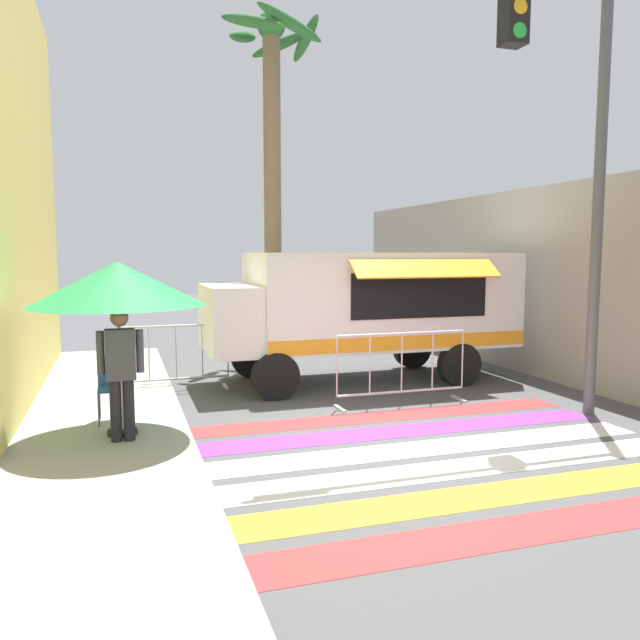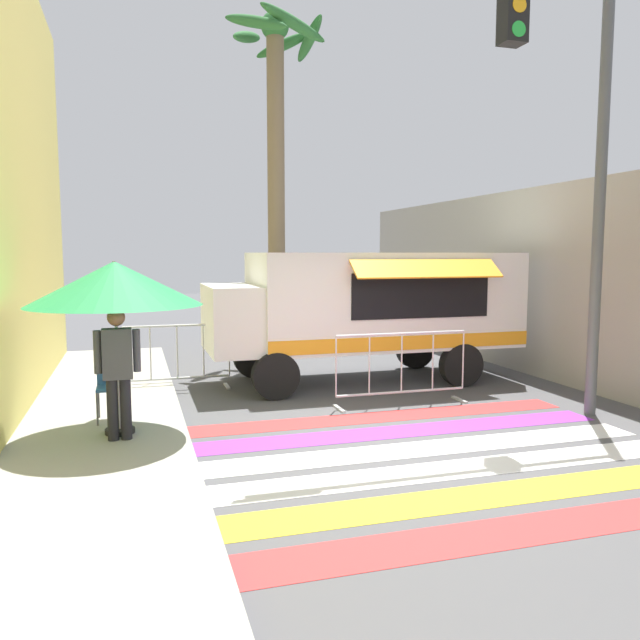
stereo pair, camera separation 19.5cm
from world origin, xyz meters
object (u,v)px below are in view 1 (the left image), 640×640
(food_truck, at_px, (359,304))
(palm_tree, at_px, (273,135))
(traffic_signal_pole, at_px, (551,104))
(patio_umbrella, at_px, (117,284))
(folding_chair, at_px, (115,381))
(barricade_side, at_px, (176,358))
(vendor_person, at_px, (121,367))
(barricade_front, at_px, (402,369))

(food_truck, distance_m, palm_tree, 4.55)
(traffic_signal_pole, xyz_separation_m, patio_umbrella, (-5.73, 0.48, -2.40))
(folding_chair, bearing_deg, barricade_side, 85.37)
(folding_chair, bearing_deg, vendor_person, -65.91)
(barricade_front, xyz_separation_m, barricade_side, (-3.26, 2.11, -0.01))
(vendor_person, relative_size, palm_tree, 0.21)
(patio_umbrella, height_order, vendor_person, patio_umbrella)
(patio_umbrella, height_order, barricade_side, patio_umbrella)
(traffic_signal_pole, distance_m, vendor_person, 6.64)
(vendor_person, bearing_deg, palm_tree, 43.86)
(food_truck, bearing_deg, barricade_side, 176.01)
(food_truck, distance_m, barricade_side, 3.40)
(traffic_signal_pole, distance_m, barricade_front, 4.33)
(barricade_front, bearing_deg, patio_umbrella, -168.49)
(food_truck, bearing_deg, palm_tree, 107.71)
(food_truck, distance_m, folding_chair, 4.77)
(barricade_front, bearing_deg, vendor_person, -164.81)
(traffic_signal_pole, relative_size, barricade_side, 3.53)
(folding_chair, relative_size, barricade_front, 0.40)
(food_truck, bearing_deg, folding_chair, -154.94)
(food_truck, relative_size, palm_tree, 0.75)
(traffic_signal_pole, distance_m, folding_chair, 7.00)
(barricade_side, bearing_deg, folding_chair, -113.94)
(palm_tree, bearing_deg, patio_umbrella, -120.64)
(patio_umbrella, xyz_separation_m, palm_tree, (3.29, 5.55, 2.91))
(barricade_side, bearing_deg, palm_tree, 47.50)
(traffic_signal_pole, xyz_separation_m, barricade_side, (-4.82, 3.44, -3.83))
(palm_tree, bearing_deg, traffic_signal_pole, -67.96)
(food_truck, xyz_separation_m, barricade_front, (-0.02, -1.88, -0.87))
(vendor_person, xyz_separation_m, barricade_front, (4.16, 1.13, -0.46))
(traffic_signal_pole, xyz_separation_m, palm_tree, (-2.44, 6.03, 0.51))
(traffic_signal_pole, relative_size, patio_umbrella, 3.02)
(patio_umbrella, height_order, palm_tree, palm_tree)
(patio_umbrella, xyz_separation_m, barricade_side, (0.91, 2.96, -1.43))
(barricade_side, relative_size, palm_tree, 0.24)
(patio_umbrella, relative_size, palm_tree, 0.28)
(food_truck, xyz_separation_m, folding_chair, (-4.27, -2.00, -0.77))
(vendor_person, height_order, palm_tree, palm_tree)
(vendor_person, bearing_deg, patio_umbrella, 74.73)
(traffic_signal_pole, relative_size, vendor_person, 4.07)
(food_truck, relative_size, traffic_signal_pole, 0.88)
(traffic_signal_pole, distance_m, patio_umbrella, 6.23)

